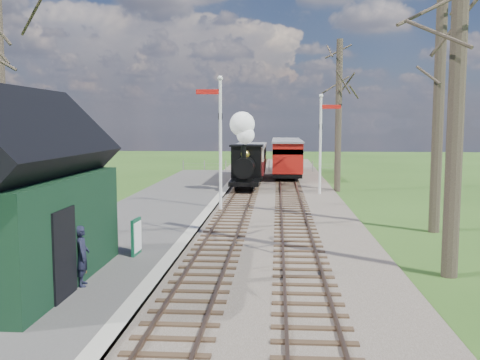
# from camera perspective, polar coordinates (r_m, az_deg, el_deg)

# --- Properties ---
(distant_hills) EXTENTS (114.40, 48.00, 22.02)m
(distant_hills) POSITION_cam_1_polar(r_m,az_deg,el_deg) (75.42, 3.55, -9.57)
(distant_hills) COLOR #385B23
(distant_hills) RESTS_ON ground
(ballast_bed) EXTENTS (8.00, 60.00, 0.10)m
(ballast_bed) POSITION_cam_1_polar(r_m,az_deg,el_deg) (30.54, 2.86, -1.53)
(ballast_bed) COLOR brown
(ballast_bed) RESTS_ON ground
(track_near) EXTENTS (1.60, 60.00, 0.15)m
(track_near) POSITION_cam_1_polar(r_m,az_deg,el_deg) (30.59, 0.42, -1.42)
(track_near) COLOR brown
(track_near) RESTS_ON ground
(track_far) EXTENTS (1.60, 60.00, 0.15)m
(track_far) POSITION_cam_1_polar(r_m,az_deg,el_deg) (30.53, 5.30, -1.45)
(track_far) COLOR brown
(track_far) RESTS_ON ground
(platform) EXTENTS (5.00, 44.00, 0.20)m
(platform) POSITION_cam_1_polar(r_m,az_deg,el_deg) (23.26, -9.49, -3.87)
(platform) COLOR #474442
(platform) RESTS_ON ground
(coping_strip) EXTENTS (0.40, 44.00, 0.21)m
(coping_strip) POSITION_cam_1_polar(r_m,az_deg,el_deg) (22.83, -3.86, -3.97)
(coping_strip) COLOR #B2AD9E
(coping_strip) RESTS_ON ground
(station_shed) EXTENTS (3.25, 6.30, 4.78)m
(station_shed) POSITION_cam_1_polar(r_m,az_deg,el_deg) (13.86, -22.61, -1.89)
(station_shed) COLOR black
(station_shed) RESTS_ON platform
(semaphore_near) EXTENTS (1.22, 0.24, 6.22)m
(semaphore_near) POSITION_cam_1_polar(r_m,az_deg,el_deg) (24.42, -2.27, 4.99)
(semaphore_near) COLOR silver
(semaphore_near) RESTS_ON ground
(semaphore_far) EXTENTS (1.22, 0.24, 5.72)m
(semaphore_far) POSITION_cam_1_polar(r_m,az_deg,el_deg) (30.38, 8.72, 4.62)
(semaphore_far) COLOR silver
(semaphore_far) RESTS_ON ground
(bare_trees) EXTENTS (15.51, 22.39, 12.00)m
(bare_trees) POSITION_cam_1_polar(r_m,az_deg,el_deg) (18.41, 2.27, 9.58)
(bare_trees) COLOR #382D23
(bare_trees) RESTS_ON ground
(fence_line) EXTENTS (12.60, 0.08, 1.00)m
(fence_line) POSITION_cam_1_polar(r_m,az_deg,el_deg) (44.44, 1.95, 1.49)
(fence_line) COLOR slate
(fence_line) RESTS_ON ground
(locomotive) EXTENTS (1.82, 4.24, 4.54)m
(locomotive) POSITION_cam_1_polar(r_m,az_deg,el_deg) (31.77, 0.56, 2.48)
(locomotive) COLOR black
(locomotive) RESTS_ON ground
(coach) EXTENTS (2.12, 7.27, 2.23)m
(coach) POSITION_cam_1_polar(r_m,az_deg,el_deg) (37.85, 1.14, 2.20)
(coach) COLOR black
(coach) RESTS_ON ground
(red_carriage_a) EXTENTS (2.18, 5.39, 2.29)m
(red_carriage_a) POSITION_cam_1_polar(r_m,az_deg,el_deg) (38.58, 5.06, 2.30)
(red_carriage_a) COLOR black
(red_carriage_a) RESTS_ON ground
(red_carriage_b) EXTENTS (2.18, 5.39, 2.29)m
(red_carriage_b) POSITION_cam_1_polar(r_m,az_deg,el_deg) (44.06, 4.93, 2.77)
(red_carriage_b) COLOR black
(red_carriage_b) RESTS_ON ground
(sign_board) EXTENTS (0.14, 0.74, 1.08)m
(sign_board) POSITION_cam_1_polar(r_m,az_deg,el_deg) (16.18, -10.99, -5.95)
(sign_board) COLOR #0F4A2E
(sign_board) RESTS_ON platform
(bench) EXTENTS (0.63, 1.35, 0.74)m
(bench) POSITION_cam_1_polar(r_m,az_deg,el_deg) (13.53, -18.49, -9.36)
(bench) COLOR #4F361C
(bench) RESTS_ON platform
(person) EXTENTS (0.48, 0.61, 1.46)m
(person) POSITION_cam_1_polar(r_m,az_deg,el_deg) (13.41, -16.51, -7.74)
(person) COLOR black
(person) RESTS_ON platform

